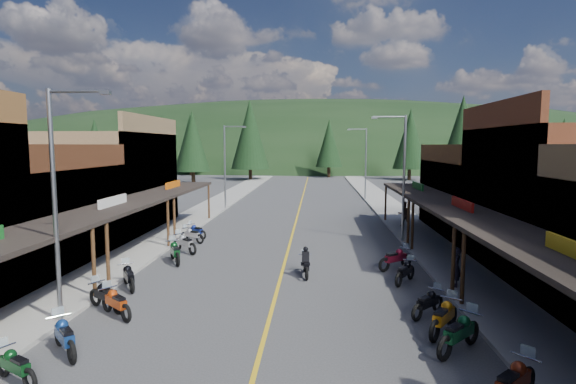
% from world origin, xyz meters
% --- Properties ---
extents(ground, '(220.00, 220.00, 0.00)m').
position_xyz_m(ground, '(0.00, 0.00, 0.00)').
color(ground, '#38383A').
rests_on(ground, ground).
extents(centerline, '(0.15, 90.00, 0.01)m').
position_xyz_m(centerline, '(0.00, 20.00, 0.01)').
color(centerline, gold).
rests_on(centerline, ground).
extents(sidewalk_west, '(3.40, 94.00, 0.15)m').
position_xyz_m(sidewalk_west, '(-8.70, 20.00, 0.07)').
color(sidewalk_west, gray).
rests_on(sidewalk_west, ground).
extents(sidewalk_east, '(3.40, 94.00, 0.15)m').
position_xyz_m(sidewalk_east, '(8.70, 20.00, 0.07)').
color(sidewalk_east, gray).
rests_on(sidewalk_east, ground).
extents(shop_west_2, '(10.90, 9.00, 6.20)m').
position_xyz_m(shop_west_2, '(-13.75, 1.70, 2.53)').
color(shop_west_2, '#3F2111').
rests_on(shop_west_2, ground).
extents(shop_west_3, '(10.90, 10.20, 8.20)m').
position_xyz_m(shop_west_3, '(-13.78, 11.30, 3.52)').
color(shop_west_3, brown).
rests_on(shop_west_3, ground).
extents(shop_east_2, '(10.90, 9.00, 8.20)m').
position_xyz_m(shop_east_2, '(13.78, 1.70, 3.52)').
color(shop_east_2, '#562B19').
rests_on(shop_east_2, ground).
extents(shop_east_3, '(10.90, 10.20, 6.20)m').
position_xyz_m(shop_east_3, '(13.75, 11.30, 2.53)').
color(shop_east_3, '#4C2D16').
rests_on(shop_east_3, ground).
extents(streetlight_0, '(2.16, 0.18, 8.00)m').
position_xyz_m(streetlight_0, '(-6.95, -6.00, 4.46)').
color(streetlight_0, gray).
rests_on(streetlight_0, ground).
extents(streetlight_1, '(2.16, 0.18, 8.00)m').
position_xyz_m(streetlight_1, '(-6.95, 22.00, 4.46)').
color(streetlight_1, gray).
rests_on(streetlight_1, ground).
extents(streetlight_2, '(2.16, 0.18, 8.00)m').
position_xyz_m(streetlight_2, '(6.95, 8.00, 4.46)').
color(streetlight_2, gray).
rests_on(streetlight_2, ground).
extents(streetlight_3, '(2.16, 0.18, 8.00)m').
position_xyz_m(streetlight_3, '(6.95, 30.00, 4.46)').
color(streetlight_3, gray).
rests_on(streetlight_3, ground).
extents(ridge_hill, '(310.00, 140.00, 60.00)m').
position_xyz_m(ridge_hill, '(0.00, 135.00, 0.00)').
color(ridge_hill, black).
rests_on(ridge_hill, ground).
extents(pine_0, '(5.04, 5.04, 11.00)m').
position_xyz_m(pine_0, '(-40.00, 62.00, 6.48)').
color(pine_0, black).
rests_on(pine_0, ground).
extents(pine_1, '(5.88, 5.88, 12.50)m').
position_xyz_m(pine_1, '(-24.00, 70.00, 7.24)').
color(pine_1, black).
rests_on(pine_1, ground).
extents(pine_2, '(6.72, 6.72, 14.00)m').
position_xyz_m(pine_2, '(-10.00, 58.00, 7.99)').
color(pine_2, black).
rests_on(pine_2, ground).
extents(pine_3, '(5.04, 5.04, 11.00)m').
position_xyz_m(pine_3, '(4.00, 66.00, 6.48)').
color(pine_3, black).
rests_on(pine_3, ground).
extents(pine_4, '(5.88, 5.88, 12.50)m').
position_xyz_m(pine_4, '(18.00, 60.00, 7.24)').
color(pine_4, black).
rests_on(pine_4, ground).
extents(pine_5, '(6.72, 6.72, 14.00)m').
position_xyz_m(pine_5, '(34.00, 72.00, 7.99)').
color(pine_5, black).
rests_on(pine_5, ground).
extents(pine_6, '(5.04, 5.04, 11.00)m').
position_xyz_m(pine_6, '(46.00, 64.00, 6.48)').
color(pine_6, black).
rests_on(pine_6, ground).
extents(pine_7, '(5.88, 5.88, 12.50)m').
position_xyz_m(pine_7, '(-32.00, 76.00, 7.24)').
color(pine_7, black).
rests_on(pine_7, ground).
extents(pine_8, '(4.48, 4.48, 10.00)m').
position_xyz_m(pine_8, '(-22.00, 40.00, 5.98)').
color(pine_8, black).
rests_on(pine_8, ground).
extents(pine_9, '(4.93, 4.93, 10.80)m').
position_xyz_m(pine_9, '(24.00, 45.00, 6.38)').
color(pine_9, black).
rests_on(pine_9, ground).
extents(pine_10, '(5.38, 5.38, 11.60)m').
position_xyz_m(pine_10, '(-18.00, 50.00, 6.78)').
color(pine_10, black).
rests_on(pine_10, ground).
extents(pine_11, '(5.82, 5.82, 12.40)m').
position_xyz_m(pine_11, '(20.00, 38.00, 7.19)').
color(pine_11, black).
rests_on(pine_11, ground).
extents(bike_west_3, '(1.93, 1.43, 1.06)m').
position_xyz_m(bike_west_3, '(-6.09, -9.77, 0.53)').
color(bike_west_3, '#0B3815').
rests_on(bike_west_3, ground).
extents(bike_west_4, '(1.97, 2.03, 1.21)m').
position_xyz_m(bike_west_4, '(-5.73, -8.11, 0.61)').
color(bike_west_4, navy).
rests_on(bike_west_4, ground).
extents(bike_west_5, '(2.01, 1.83, 1.17)m').
position_xyz_m(bike_west_5, '(-5.51, -5.19, 0.58)').
color(bike_west_5, '#B83B0D').
rests_on(bike_west_5, ground).
extents(bike_west_6, '(2.13, 1.70, 1.19)m').
position_xyz_m(bike_west_6, '(-6.18, -4.56, 0.60)').
color(bike_west_6, black).
rests_on(bike_west_6, ground).
extents(bike_west_7, '(1.69, 2.11, 1.18)m').
position_xyz_m(bike_west_7, '(-6.39, -2.04, 0.59)').
color(bike_west_7, black).
rests_on(bike_west_7, ground).
extents(bike_west_8, '(1.70, 2.36, 1.30)m').
position_xyz_m(bike_west_8, '(-5.74, 2.27, 0.65)').
color(bike_west_8, '#0C3D18').
rests_on(bike_west_8, ground).
extents(bike_west_9, '(2.11, 1.98, 1.24)m').
position_xyz_m(bike_west_9, '(-5.87, 4.46, 0.62)').
color(bike_west_9, gray).
rests_on(bike_west_9, ground).
extents(bike_west_10, '(1.99, 1.52, 1.10)m').
position_xyz_m(bike_west_10, '(-6.20, 7.13, 0.55)').
color(bike_west_10, '#ABAAB0').
rests_on(bike_west_10, ground).
extents(bike_west_11, '(1.90, 1.63, 1.08)m').
position_xyz_m(bike_west_11, '(-6.30, 8.50, 0.54)').
color(bike_west_11, navy).
rests_on(bike_west_11, ground).
extents(bike_east_3, '(2.10, 2.02, 1.25)m').
position_xyz_m(bike_east_3, '(6.30, -9.99, 0.63)').
color(bike_east_3, maroon).
rests_on(bike_east_3, ground).
extents(bike_east_4, '(2.15, 2.16, 1.31)m').
position_xyz_m(bike_east_4, '(5.91, -7.24, 0.65)').
color(bike_east_4, '#0D411F').
rests_on(bike_east_4, ground).
extents(bike_east_5, '(1.89, 2.25, 1.27)m').
position_xyz_m(bike_east_5, '(5.82, -5.95, 0.64)').
color(bike_east_5, '#BA6F0D').
rests_on(bike_east_5, ground).
extents(bike_east_6, '(1.81, 1.81, 1.10)m').
position_xyz_m(bike_east_6, '(5.68, -4.41, 0.55)').
color(bike_east_6, black).
rests_on(bike_east_6, ground).
extents(bike_east_7, '(1.64, 2.04, 1.14)m').
position_xyz_m(bike_east_7, '(5.62, -0.50, 0.57)').
color(bike_east_7, black).
rests_on(bike_east_7, ground).
extents(bike_east_8, '(2.16, 1.86, 1.23)m').
position_xyz_m(bike_east_8, '(5.59, 1.72, 0.62)').
color(bike_east_8, maroon).
rests_on(bike_east_8, ground).
extents(rider_on_bike, '(0.83, 1.99, 1.48)m').
position_xyz_m(rider_on_bike, '(1.16, 0.32, 0.59)').
color(rider_on_bike, black).
rests_on(rider_on_bike, ground).
extents(pedestrian_east_a, '(0.53, 0.69, 1.67)m').
position_xyz_m(pedestrian_east_a, '(7.61, -1.27, 0.99)').
color(pedestrian_east_a, black).
rests_on(pedestrian_east_a, sidewalk_east).
extents(pedestrian_east_b, '(1.00, 0.74, 1.85)m').
position_xyz_m(pedestrian_east_b, '(8.13, 13.12, 1.07)').
color(pedestrian_east_b, brown).
rests_on(pedestrian_east_b, sidewalk_east).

